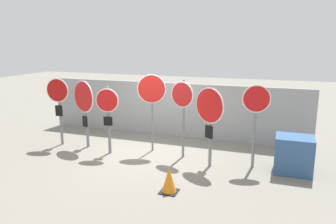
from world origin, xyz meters
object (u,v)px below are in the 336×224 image
at_px(stop_sign_1, 84,102).
at_px(traffic_cone_0, 169,180).
at_px(stop_sign_0, 58,99).
at_px(stop_sign_2, 108,109).
at_px(storage_crate, 294,155).
at_px(stop_sign_6, 256,109).
at_px(stop_sign_4, 182,103).
at_px(stop_sign_5, 210,113).
at_px(stop_sign_3, 152,94).

distance_m(stop_sign_1, traffic_cone_0, 4.05).
height_order(stop_sign_0, stop_sign_1, stop_sign_0).
xyz_separation_m(stop_sign_0, stop_sign_2, (1.80, -0.21, -0.14)).
xyz_separation_m(stop_sign_0, storage_crate, (6.68, 0.10, -0.97)).
bearing_deg(storage_crate, stop_sign_6, -177.32).
height_order(stop_sign_4, stop_sign_6, stop_sign_4).
xyz_separation_m(stop_sign_0, stop_sign_5, (4.67, -0.24, -0.01)).
xyz_separation_m(stop_sign_0, stop_sign_1, (0.86, 0.06, -0.04)).
height_order(stop_sign_5, traffic_cone_0, stop_sign_5).
height_order(stop_sign_0, stop_sign_4, stop_sign_4).
xyz_separation_m(stop_sign_1, stop_sign_4, (2.97, 0.12, 0.15)).
bearing_deg(stop_sign_3, traffic_cone_0, -72.89).
xyz_separation_m(stop_sign_6, traffic_cone_0, (-1.52, -1.99, -1.23)).
xyz_separation_m(stop_sign_1, stop_sign_6, (4.87, -0.00, 0.13)).
distance_m(stop_sign_0, stop_sign_1, 0.86).
bearing_deg(stop_sign_0, storage_crate, -4.53).
height_order(stop_sign_1, stop_sign_3, stop_sign_3).
bearing_deg(stop_sign_0, stop_sign_1, -1.40).
height_order(stop_sign_1, storage_crate, stop_sign_1).
xyz_separation_m(traffic_cone_0, storage_crate, (2.47, 2.04, 0.17)).
distance_m(stop_sign_4, stop_sign_5, 0.94).
height_order(stop_sign_5, storage_crate, stop_sign_5).
bearing_deg(stop_sign_1, storage_crate, 23.43).
bearing_deg(stop_sign_4, traffic_cone_0, -61.79).
distance_m(stop_sign_0, traffic_cone_0, 4.77).
relative_size(stop_sign_2, storage_crate, 2.13).
height_order(stop_sign_2, stop_sign_3, stop_sign_3).
distance_m(stop_sign_2, stop_sign_4, 2.09).
bearing_deg(storage_crate, stop_sign_3, 175.60).
bearing_deg(stop_sign_4, stop_sign_0, -159.14).
height_order(stop_sign_4, stop_sign_5, stop_sign_4).
relative_size(stop_sign_3, stop_sign_6, 1.06).
relative_size(stop_sign_3, stop_sign_4, 1.04).
relative_size(stop_sign_4, storage_crate, 2.39).
xyz_separation_m(stop_sign_2, traffic_cone_0, (2.41, -1.72, -1.01)).
distance_m(stop_sign_4, stop_sign_6, 1.90).
relative_size(stop_sign_4, stop_sign_6, 1.02).
distance_m(stop_sign_6, traffic_cone_0, 2.79).
bearing_deg(stop_sign_3, stop_sign_5, -32.39).
relative_size(stop_sign_5, storage_crate, 2.27).
relative_size(stop_sign_4, stop_sign_5, 1.05).
bearing_deg(stop_sign_1, stop_sign_5, 18.50).
distance_m(stop_sign_2, storage_crate, 4.96).
bearing_deg(stop_sign_6, stop_sign_4, 165.83).
relative_size(stop_sign_2, stop_sign_3, 0.85).
bearing_deg(stop_sign_2, traffic_cone_0, -43.90).
bearing_deg(stop_sign_3, stop_sign_2, -163.13).
xyz_separation_m(stop_sign_4, storage_crate, (2.85, -0.08, -1.08)).
bearing_deg(stop_sign_0, stop_sign_5, -8.35).
bearing_deg(storage_crate, stop_sign_4, 178.38).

